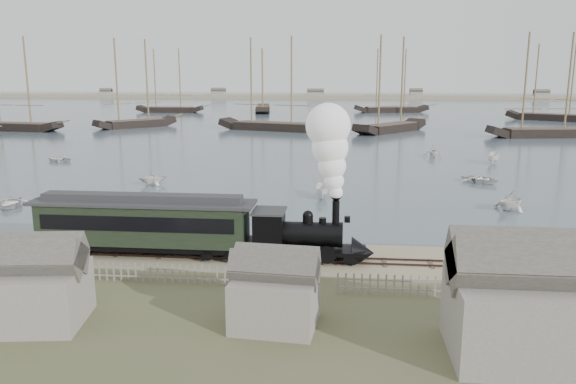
# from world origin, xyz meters

# --- Properties ---
(ground) EXTENTS (600.00, 600.00, 0.00)m
(ground) POSITION_xyz_m (0.00, 0.00, 0.00)
(ground) COLOR tan
(ground) RESTS_ON ground
(harbor_water) EXTENTS (600.00, 336.00, 0.06)m
(harbor_water) POSITION_xyz_m (0.00, 170.00, 0.03)
(harbor_water) COLOR #40525C
(harbor_water) RESTS_ON ground
(rail_track) EXTENTS (120.00, 1.80, 0.16)m
(rail_track) POSITION_xyz_m (0.00, -2.00, 0.04)
(rail_track) COLOR #36221D
(rail_track) RESTS_ON ground
(picket_fence_west) EXTENTS (19.00, 0.10, 1.20)m
(picket_fence_west) POSITION_xyz_m (-6.50, -7.00, 0.00)
(picket_fence_west) COLOR slate
(picket_fence_west) RESTS_ON ground
(picket_fence_east) EXTENTS (15.00, 0.10, 1.20)m
(picket_fence_east) POSITION_xyz_m (12.50, -7.50, 0.00)
(picket_fence_east) COLOR slate
(picket_fence_east) RESTS_ON ground
(shed_left) EXTENTS (5.00, 4.00, 4.10)m
(shed_left) POSITION_xyz_m (-10.00, -13.00, 0.00)
(shed_left) COLOR slate
(shed_left) RESTS_ON ground
(shed_mid) EXTENTS (4.00, 3.50, 3.60)m
(shed_mid) POSITION_xyz_m (2.00, -12.00, 0.00)
(shed_mid) COLOR slate
(shed_mid) RESTS_ON ground
(shed_right) EXTENTS (6.00, 5.00, 5.10)m
(shed_right) POSITION_xyz_m (13.00, -14.00, 0.00)
(shed_right) COLOR slate
(shed_right) RESTS_ON ground
(far_spit) EXTENTS (500.00, 20.00, 1.80)m
(far_spit) POSITION_xyz_m (0.00, 250.00, 0.00)
(far_spit) COLOR gray
(far_spit) RESTS_ON ground
(locomotive) EXTENTS (8.02, 3.00, 10.00)m
(locomotive) POSITION_xyz_m (3.95, -2.00, 4.60)
(locomotive) COLOR black
(locomotive) RESTS_ON ground
(passenger_coach) EXTENTS (15.24, 2.94, 3.70)m
(passenger_coach) POSITION_xyz_m (-8.26, -2.00, 2.33)
(passenger_coach) COLOR black
(passenger_coach) RESTS_ON ground
(beached_dinghy) EXTENTS (2.87, 3.80, 0.74)m
(beached_dinghy) POSITION_xyz_m (-7.53, 0.43, 0.37)
(beached_dinghy) COLOR silver
(beached_dinghy) RESTS_ON ground
(rowboat_0) EXTENTS (4.59, 3.87, 0.81)m
(rowboat_0) POSITION_xyz_m (-25.57, 10.20, 0.47)
(rowboat_0) COLOR silver
(rowboat_0) RESTS_ON harbor_water
(rowboat_1) EXTENTS (4.03, 4.14, 1.66)m
(rowboat_1) POSITION_xyz_m (-15.97, 21.99, 0.89)
(rowboat_1) COLOR silver
(rowboat_1) RESTS_ON harbor_water
(rowboat_2) EXTENTS (3.48, 1.49, 1.32)m
(rowboat_2) POSITION_xyz_m (3.04, 17.17, 0.72)
(rowboat_2) COLOR silver
(rowboat_2) RESTS_ON harbor_water
(rowboat_3) EXTENTS (5.13, 5.25, 0.89)m
(rowboat_3) POSITION_xyz_m (20.62, 26.77, 0.50)
(rowboat_3) COLOR silver
(rowboat_3) RESTS_ON harbor_water
(rowboat_4) EXTENTS (4.43, 4.52, 1.81)m
(rowboat_4) POSITION_xyz_m (20.33, 13.75, 0.96)
(rowboat_4) COLOR silver
(rowboat_4) RESTS_ON harbor_water
(rowboat_5) EXTENTS (4.16, 2.76, 1.51)m
(rowboat_5) POSITION_xyz_m (25.61, 41.21, 0.81)
(rowboat_5) COLOR silver
(rowboat_5) RESTS_ON harbor_water
(rowboat_6) EXTENTS (3.15, 3.93, 0.73)m
(rowboat_6) POSITION_xyz_m (-34.84, 36.86, 0.42)
(rowboat_6) COLOR silver
(rowboat_6) RESTS_ON harbor_water
(rowboat_7) EXTENTS (3.56, 3.16, 1.73)m
(rowboat_7) POSITION_xyz_m (18.32, 46.98, 0.92)
(rowboat_7) COLOR silver
(rowboat_7) RESTS_ON harbor_water
(schooner_0) EXTENTS (20.72, 7.45, 20.00)m
(schooner_0) POSITION_xyz_m (-65.40, 77.61, 10.06)
(schooner_0) COLOR black
(schooner_0) RESTS_ON harbor_water
(schooner_1) EXTENTS (16.17, 17.32, 20.00)m
(schooner_1) POSITION_xyz_m (-42.73, 87.74, 10.06)
(schooner_1) COLOR black
(schooner_1) RESTS_ON harbor_water
(schooner_2) EXTENTS (25.51, 13.18, 20.00)m
(schooner_2) POSITION_xyz_m (-10.37, 84.20, 10.06)
(schooner_2) COLOR black
(schooner_2) RESTS_ON harbor_water
(schooner_3) EXTENTS (17.35, 20.34, 20.00)m
(schooner_3) POSITION_xyz_m (14.89, 83.44, 10.06)
(schooner_3) COLOR black
(schooner_3) RESTS_ON harbor_water
(schooner_4) EXTENTS (22.55, 8.25, 20.00)m
(schooner_4) POSITION_xyz_m (43.93, 76.02, 10.06)
(schooner_4) COLOR black
(schooner_4) RESTS_ON harbor_water
(schooner_5) EXTENTS (22.43, 16.46, 20.00)m
(schooner_5) POSITION_xyz_m (59.62, 117.45, 10.06)
(schooner_5) COLOR black
(schooner_5) RESTS_ON harbor_water
(schooner_6) EXTENTS (21.09, 5.03, 20.00)m
(schooner_6) POSITION_xyz_m (-50.54, 138.10, 10.06)
(schooner_6) COLOR black
(schooner_6) RESTS_ON harbor_water
(schooner_7) EXTENTS (7.21, 20.91, 20.00)m
(schooner_7) POSITION_xyz_m (-21.18, 142.25, 10.06)
(schooner_7) COLOR black
(schooner_7) RESTS_ON harbor_water
(schooner_8) EXTENTS (23.98, 9.70, 20.00)m
(schooner_8) POSITION_xyz_m (19.86, 145.80, 10.06)
(schooner_8) COLOR black
(schooner_8) RESTS_ON harbor_water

